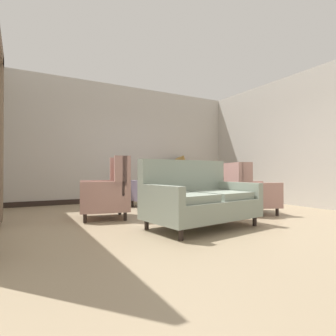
% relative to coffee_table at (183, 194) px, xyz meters
% --- Properties ---
extents(ground, '(8.78, 8.78, 0.00)m').
position_rel_coffee_table_xyz_m(ground, '(-0.09, -0.56, -0.37)').
color(ground, '#9E896B').
extents(wall_back, '(6.27, 0.08, 3.10)m').
position_rel_coffee_table_xyz_m(wall_back, '(-0.09, 2.58, 1.18)').
color(wall_back, '#BCB7AD').
rests_on(wall_back, ground).
extents(wall_right, '(0.08, 4.39, 3.10)m').
position_rel_coffee_table_xyz_m(wall_right, '(2.97, 0.38, 1.18)').
color(wall_right, '#BCB7AD').
rests_on(wall_right, ground).
extents(baseboard_back, '(6.11, 0.03, 0.12)m').
position_rel_coffee_table_xyz_m(baseboard_back, '(-0.09, 2.52, -0.31)').
color(baseboard_back, black).
rests_on(baseboard_back, ground).
extents(coffee_table, '(0.97, 0.97, 0.44)m').
position_rel_coffee_table_xyz_m(coffee_table, '(0.00, 0.00, 0.00)').
color(coffee_table, black).
rests_on(coffee_table, ground).
extents(porcelain_vase, '(0.15, 0.15, 0.35)m').
position_rel_coffee_table_xyz_m(porcelain_vase, '(0.01, 0.01, 0.21)').
color(porcelain_vase, '#384C93').
rests_on(porcelain_vase, coffee_table).
extents(settee, '(1.72, 1.12, 0.98)m').
position_rel_coffee_table_xyz_m(settee, '(-0.47, -1.17, 0.03)').
color(settee, gray).
rests_on(settee, ground).
extents(armchair_near_sideboard, '(0.93, 0.93, 1.06)m').
position_rel_coffee_table_xyz_m(armchair_near_sideboard, '(-1.39, 0.19, 0.08)').
color(armchair_near_sideboard, tan).
rests_on(armchair_near_sideboard, ground).
extents(armchair_back_corner, '(0.97, 1.06, 0.96)m').
position_rel_coffee_table_xyz_m(armchair_back_corner, '(-0.07, 1.05, 0.04)').
color(armchair_back_corner, slate).
rests_on(armchair_back_corner, ground).
extents(armchair_beside_settee, '(1.08, 1.09, 0.97)m').
position_rel_coffee_table_xyz_m(armchair_beside_settee, '(1.07, -0.57, 0.04)').
color(armchair_beside_settee, tan).
rests_on(armchair_beside_settee, ground).
extents(armchair_foreground_right, '(1.03, 0.95, 1.02)m').
position_rel_coffee_table_xyz_m(armchair_foreground_right, '(0.96, 0.47, 0.07)').
color(armchair_foreground_right, tan).
rests_on(armchair_foreground_right, ground).
extents(side_table, '(0.59, 0.59, 0.67)m').
position_rel_coffee_table_xyz_m(side_table, '(1.30, 0.79, 0.04)').
color(side_table, black).
rests_on(side_table, ground).
extents(sideboard, '(0.95, 0.38, 1.14)m').
position_rel_coffee_table_xyz_m(sideboard, '(1.26, 2.28, 0.13)').
color(sideboard, black).
rests_on(sideboard, ground).
extents(gramophone, '(0.45, 0.53, 0.54)m').
position_rel_coffee_table_xyz_m(gramophone, '(1.31, 2.19, 0.75)').
color(gramophone, black).
rests_on(gramophone, sideboard).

